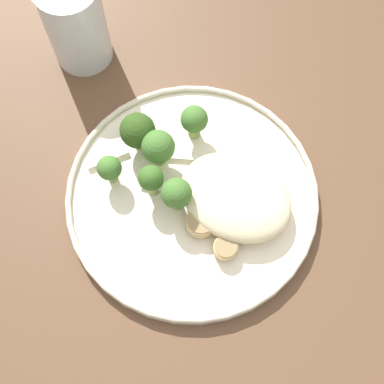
{
  "coord_description": "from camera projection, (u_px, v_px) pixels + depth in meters",
  "views": [
    {
      "loc": [
        0.12,
        -0.23,
        1.3
      ],
      "look_at": [
        0.01,
        -0.04,
        0.76
      ],
      "focal_mm": 47.99,
      "sensor_mm": 36.0,
      "label": 1
    }
  ],
  "objects": [
    {
      "name": "ground",
      "position": [
        196.0,
        285.0,
        1.3
      ],
      "size": [
        6.0,
        6.0,
        0.0
      ],
      "primitive_type": "plane",
      "color": "#47423D"
    },
    {
      "name": "wooden_dining_table",
      "position": [
        199.0,
        188.0,
        0.69
      ],
      "size": [
        1.4,
        1.0,
        0.74
      ],
      "color": "brown",
      "rests_on": "ground"
    },
    {
      "name": "dinner_plate",
      "position": [
        192.0,
        196.0,
        0.59
      ],
      "size": [
        0.29,
        0.29,
        0.02
      ],
      "color": "beige",
      "rests_on": "wooden_dining_table"
    },
    {
      "name": "noodle_bed",
      "position": [
        236.0,
        197.0,
        0.57
      ],
      "size": [
        0.13,
        0.1,
        0.04
      ],
      "color": "beige",
      "rests_on": "dinner_plate"
    },
    {
      "name": "seared_scallop_center_golden",
      "position": [
        213.0,
        177.0,
        0.59
      ],
      "size": [
        0.03,
        0.03,
        0.01
      ],
      "color": "#E5C689",
      "rests_on": "dinner_plate"
    },
    {
      "name": "seared_scallop_rear_pale",
      "position": [
        224.0,
        198.0,
        0.58
      ],
      "size": [
        0.03,
        0.03,
        0.01
      ],
      "color": "#E5C689",
      "rests_on": "dinner_plate"
    },
    {
      "name": "seared_scallop_front_small",
      "position": [
        201.0,
        222.0,
        0.56
      ],
      "size": [
        0.03,
        0.03,
        0.02
      ],
      "color": "#DBB77A",
      "rests_on": "dinner_plate"
    },
    {
      "name": "seared_scallop_tilted_round",
      "position": [
        266.0,
        205.0,
        0.57
      ],
      "size": [
        0.03,
        0.03,
        0.02
      ],
      "color": "#E5C689",
      "rests_on": "dinner_plate"
    },
    {
      "name": "seared_scallop_large_seared",
      "position": [
        225.0,
        248.0,
        0.56
      ],
      "size": [
        0.03,
        0.03,
        0.01
      ],
      "color": "#DBB77A",
      "rests_on": "dinner_plate"
    },
    {
      "name": "seared_scallop_half_hidden",
      "position": [
        219.0,
        226.0,
        0.57
      ],
      "size": [
        0.02,
        0.02,
        0.01
      ],
      "color": "#DBB77A",
      "rests_on": "dinner_plate"
    },
    {
      "name": "broccoli_floret_front_edge",
      "position": [
        138.0,
        131.0,
        0.58
      ],
      "size": [
        0.04,
        0.04,
        0.06
      ],
      "color": "#89A356",
      "rests_on": "dinner_plate"
    },
    {
      "name": "broccoli_floret_tall_stalk",
      "position": [
        176.0,
        194.0,
        0.55
      ],
      "size": [
        0.03,
        0.03,
        0.06
      ],
      "color": "#89A356",
      "rests_on": "dinner_plate"
    },
    {
      "name": "broccoli_floret_small_sprig",
      "position": [
        110.0,
        169.0,
        0.57
      ],
      "size": [
        0.03,
        0.03,
        0.04
      ],
      "color": "#7A994C",
      "rests_on": "dinner_plate"
    },
    {
      "name": "broccoli_floret_right_tilted",
      "position": [
        158.0,
        147.0,
        0.57
      ],
      "size": [
        0.04,
        0.04,
        0.06
      ],
      "color": "#89A356",
      "rests_on": "dinner_plate"
    },
    {
      "name": "broccoli_floret_near_rim",
      "position": [
        151.0,
        179.0,
        0.56
      ],
      "size": [
        0.03,
        0.03,
        0.05
      ],
      "color": "#89A356",
      "rests_on": "dinner_plate"
    },
    {
      "name": "broccoli_floret_rear_charred",
      "position": [
        194.0,
        121.0,
        0.59
      ],
      "size": [
        0.03,
        0.03,
        0.05
      ],
      "color": "#7A994C",
      "rests_on": "dinner_plate"
    },
    {
      "name": "onion_sliver_curled_piece",
      "position": [
        108.0,
        159.0,
        0.6
      ],
      "size": [
        0.03,
        0.05,
        0.0
      ],
      "primitive_type": "cube",
      "rotation": [
        0.0,
        0.0,
        0.95
      ],
      "color": "silver",
      "rests_on": "dinner_plate"
    },
    {
      "name": "onion_sliver_long_sliver",
      "position": [
        178.0,
        157.0,
        0.6
      ],
      "size": [
        0.05,
        0.03,
        0.0
      ],
      "primitive_type": "cube",
      "rotation": [
        0.0,
        0.0,
        3.59
      ],
      "color": "silver",
      "rests_on": "dinner_plate"
    },
    {
      "name": "onion_sliver_short_strip",
      "position": [
        160.0,
        189.0,
        0.59
      ],
      "size": [
        0.05,
        0.02,
        0.0
      ],
      "primitive_type": "cube",
      "rotation": [
        0.0,
        0.0,
        0.3
      ],
      "color": "silver",
      "rests_on": "dinner_plate"
    },
    {
      "name": "water_glass",
      "position": [
        77.0,
        28.0,
        0.63
      ],
      "size": [
        0.07,
        0.07,
        0.12
      ],
      "color": "silver",
      "rests_on": "wooden_dining_table"
    }
  ]
}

